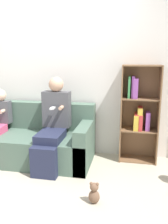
{
  "coord_description": "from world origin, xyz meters",
  "views": [
    {
      "loc": [
        1.22,
        -2.64,
        1.52
      ],
      "look_at": [
        0.59,
        0.56,
        0.76
      ],
      "focal_mm": 38.0,
      "sensor_mm": 36.0,
      "label": 1
    }
  ],
  "objects": [
    {
      "name": "bookshelf",
      "position": [
        1.36,
        0.81,
        0.73
      ],
      "size": [
        0.54,
        0.31,
        1.41
      ],
      "color": "brown",
      "rests_on": "ground_plane"
    },
    {
      "name": "adult_seated",
      "position": [
        0.18,
        0.41,
        0.64
      ],
      "size": [
        0.39,
        0.76,
        1.24
      ],
      "color": "#232842",
      "rests_on": "ground_plane"
    },
    {
      "name": "couch",
      "position": [
        -0.19,
        0.52,
        0.29
      ],
      "size": [
        1.79,
        0.84,
        0.83
      ],
      "color": "#4C6656",
      "rests_on": "ground_plane"
    },
    {
      "name": "ground_plane",
      "position": [
        0.0,
        0.0,
        0.0
      ],
      "size": [
        14.0,
        14.0,
        0.0
      ],
      "primitive_type": "plane",
      "color": "#B2A893"
    },
    {
      "name": "back_wall",
      "position": [
        0.0,
        0.97,
        1.27
      ],
      "size": [
        10.0,
        0.06,
        2.55
      ],
      "color": "silver",
      "rests_on": "ground_plane"
    },
    {
      "name": "teddy_bear",
      "position": [
        0.89,
        -0.42,
        0.11
      ],
      "size": [
        0.12,
        0.1,
        0.24
      ],
      "color": "brown",
      "rests_on": "ground_plane"
    }
  ]
}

